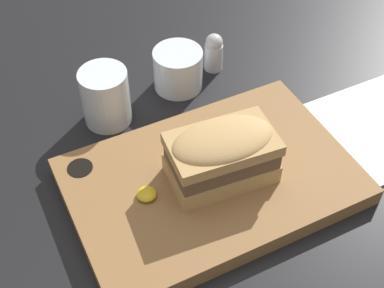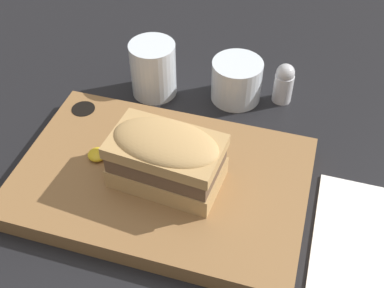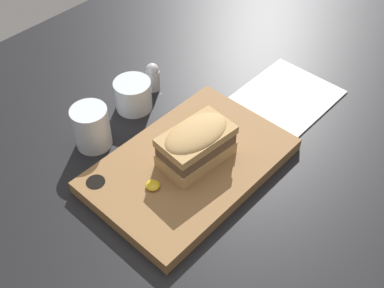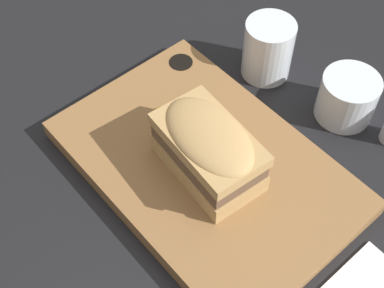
% 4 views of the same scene
% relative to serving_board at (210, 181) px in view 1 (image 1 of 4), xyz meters
% --- Properties ---
extents(dining_table, '(1.87, 1.22, 0.02)m').
position_rel_serving_board_xyz_m(dining_table, '(-0.04, 0.05, -0.02)').
color(dining_table, black).
rests_on(dining_table, ground).
extents(serving_board, '(0.38, 0.25, 0.03)m').
position_rel_serving_board_xyz_m(serving_board, '(0.00, 0.00, 0.00)').
color(serving_board, olive).
rests_on(serving_board, dining_table).
extents(sandwich, '(0.14, 0.09, 0.08)m').
position_rel_serving_board_xyz_m(sandwich, '(0.01, -0.01, 0.06)').
color(sandwich, tan).
rests_on(sandwich, serving_board).
extents(mustard_dollop, '(0.03, 0.03, 0.01)m').
position_rel_serving_board_xyz_m(mustard_dollop, '(-0.09, 0.00, 0.02)').
color(mustard_dollop, gold).
rests_on(mustard_dollop, serving_board).
extents(water_glass, '(0.07, 0.07, 0.09)m').
position_rel_serving_board_xyz_m(water_glass, '(-0.08, 0.19, 0.03)').
color(water_glass, silver).
rests_on(water_glass, dining_table).
extents(wine_glass, '(0.08, 0.08, 0.07)m').
position_rel_serving_board_xyz_m(wine_glass, '(0.05, 0.21, 0.02)').
color(wine_glass, silver).
rests_on(wine_glass, dining_table).
extents(salt_shaker, '(0.03, 0.03, 0.07)m').
position_rel_serving_board_xyz_m(salt_shaker, '(0.13, 0.23, 0.02)').
color(salt_shaker, silver).
rests_on(salt_shaker, dining_table).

